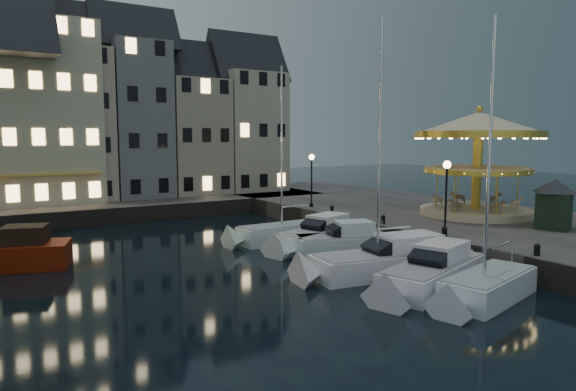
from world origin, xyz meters
TOP-DOWN VIEW (x-y plane):
  - ground at (0.00, 0.00)m, footprint 160.00×160.00m
  - quay_east at (14.00, 6.00)m, footprint 16.00×56.00m
  - quay_north at (-8.00, 28.00)m, footprint 44.00×12.00m
  - quaywall_e at (6.00, 6.00)m, footprint 0.15×44.00m
  - quaywall_n at (-6.00, 22.00)m, footprint 48.00×0.15m
  - streetlamp_b at (7.20, 1.00)m, footprint 0.44×0.44m
  - streetlamp_c at (7.20, 14.50)m, footprint 0.44×0.44m
  - streetlamp_d at (18.50, 8.00)m, footprint 0.44×0.44m
  - bollard_a at (6.60, -5.00)m, footprint 0.30×0.30m
  - bollard_b at (6.60, 0.50)m, footprint 0.30×0.30m
  - bollard_c at (6.60, 5.50)m, footprint 0.30×0.30m
  - bollard_d at (6.60, 11.00)m, footprint 0.30×0.30m
  - townhouse_nc at (-8.00, 30.00)m, footprint 6.82×8.00m
  - townhouse_nd at (-2.25, 30.00)m, footprint 5.50×8.00m
  - townhouse_ne at (3.20, 30.00)m, footprint 6.16×8.00m
  - townhouse_nf at (9.25, 30.00)m, footprint 6.82×8.00m
  - motorboat_a at (2.00, -5.63)m, footprint 6.45×3.40m
  - motorboat_b at (1.60, -3.12)m, footprint 7.85×4.45m
  - motorboat_c at (1.54, -0.24)m, footprint 9.33×3.65m
  - motorboat_d at (2.07, 4.47)m, footprint 6.55×3.77m
  - motorboat_e at (2.26, 6.72)m, footprint 7.67×4.32m
  - motorboat_f at (1.49, 9.34)m, footprint 8.24×2.26m
  - carousel at (14.69, 4.83)m, footprint 8.78×8.78m
  - ticket_kiosk at (14.04, -1.29)m, footprint 2.91×2.91m

SIDE VIEW (x-z plane):
  - ground at x=0.00m, z-range 0.00..0.00m
  - motorboat_f at x=1.49m, z-range -4.95..6.01m
  - motorboat_a at x=2.00m, z-range -4.77..5.84m
  - motorboat_d at x=2.07m, z-range -0.44..1.71m
  - motorboat_e at x=2.26m, z-range -0.43..1.72m
  - motorboat_b at x=1.60m, z-range -0.43..1.72m
  - quay_east at x=14.00m, z-range 0.00..1.30m
  - quay_north at x=-8.00m, z-range 0.00..1.30m
  - quaywall_e at x=6.00m, z-range 0.00..1.30m
  - quaywall_n at x=-6.00m, z-range 0.00..1.30m
  - motorboat_c at x=1.54m, z-range -5.48..6.84m
  - bollard_a at x=6.60m, z-range 1.32..1.89m
  - bollard_b at x=6.60m, z-range 1.32..1.89m
  - bollard_c at x=6.60m, z-range 1.32..1.89m
  - bollard_d at x=6.60m, z-range 1.32..1.89m
  - ticket_kiosk at x=14.04m, z-range 1.62..5.03m
  - streetlamp_b at x=7.20m, z-range 1.93..6.10m
  - streetlamp_c at x=7.20m, z-range 1.93..6.10m
  - streetlamp_d at x=18.50m, z-range 1.93..6.10m
  - carousel at x=14.69m, z-range 2.52..10.20m
  - townhouse_ne at x=3.20m, z-range 1.38..14.18m
  - townhouse_nf at x=9.25m, z-range 1.38..15.18m
  - townhouse_nc at x=-8.00m, z-range 1.38..16.18m
  - townhouse_nd at x=-2.25m, z-range 1.38..17.18m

